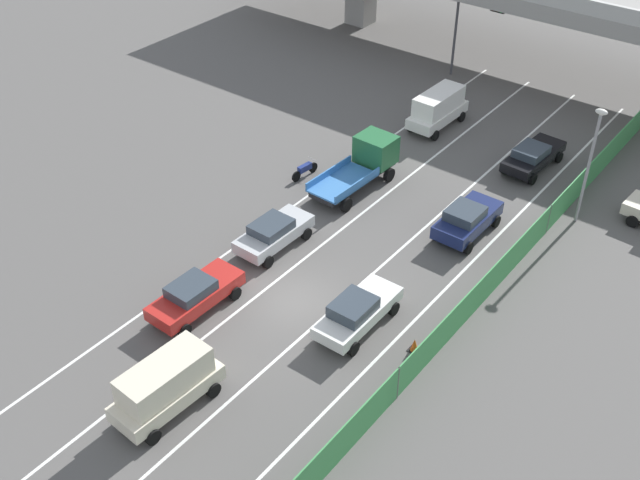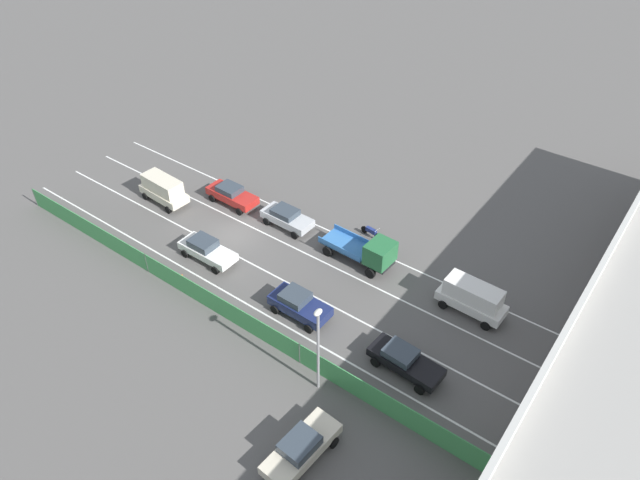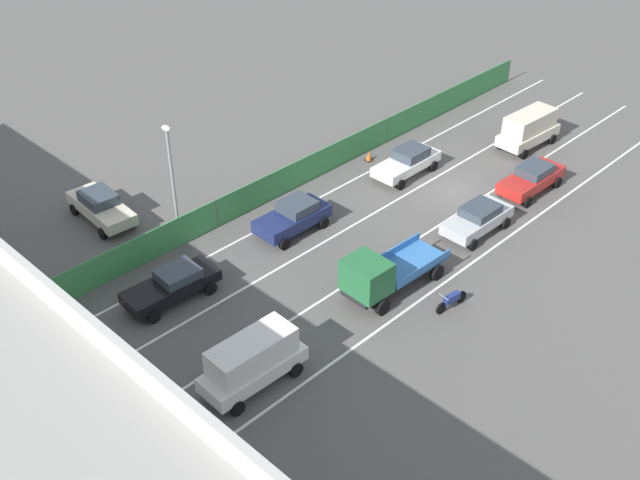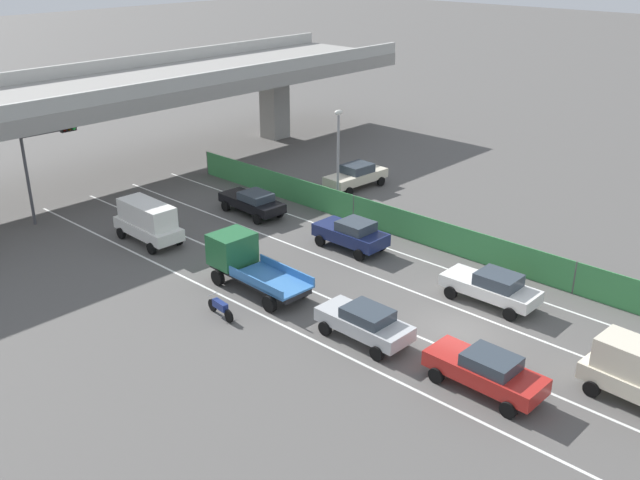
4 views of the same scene
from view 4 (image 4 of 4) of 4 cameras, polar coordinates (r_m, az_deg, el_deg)
The scene contains 19 objects.
ground_plane at distance 31.97m, azimuth 11.08°, elevation -7.11°, with size 300.00×300.00×0.00m, color #565451.
lane_line_left_edge at distance 31.13m, azimuth -1.58°, elevation -7.52°, with size 0.14×45.75×0.01m, color silver.
lane_line_mid_left at distance 33.25m, azimuth 2.42°, elevation -5.40°, with size 0.14×45.75×0.01m, color silver.
lane_line_mid_right at distance 35.55m, azimuth 5.90°, elevation -3.52°, with size 0.14×45.75×0.01m, color silver.
lane_line_right_edge at distance 38.01m, azimuth 8.94°, elevation -1.87°, with size 0.14×45.75×0.01m, color silver.
elevated_overpass at distance 50.87m, azimuth -18.29°, elevation 10.68°, with size 54.22×10.47×7.49m.
green_fence at distance 39.07m, azimuth 10.51°, elevation 0.06°, with size 0.10×41.85×1.68m.
car_hatchback_white at distance 34.11m, azimuth 13.63°, elevation -3.65°, with size 1.97×4.60×1.62m.
car_sedan_navy at distance 39.01m, azimuth 2.54°, elevation 0.55°, with size 2.08×4.22×1.69m.
car_sedan_black at distance 44.15m, azimuth -5.42°, elevation 3.08°, with size 2.18×4.70×1.51m.
car_sedan_red at distance 27.81m, azimuth 13.16°, elevation -10.13°, with size 2.00×4.62×1.60m.
car_sedan_silver at distance 30.31m, azimuth 3.61°, elevation -6.57°, with size 2.00×4.30×1.55m.
car_van_white at distance 40.91m, azimuth -13.65°, elevation 1.56°, with size 2.07×4.62×2.33m.
flatbed_truck_blue at distance 35.02m, azimuth -6.07°, elevation -1.69°, with size 2.48×5.77×2.43m.
motorcycle at distance 32.55m, azimuth -8.00°, elevation -5.38°, with size 0.60×1.95×0.93m.
parked_sedan_cream at distance 48.84m, azimuth 2.92°, elevation 5.21°, with size 4.78×2.22×1.67m.
traffic_light at distance 45.27m, azimuth -21.26°, elevation 6.27°, with size 3.49×0.42×5.62m.
street_lamp at distance 43.69m, azimuth 1.47°, elevation 7.24°, with size 0.60×0.36×6.40m.
traffic_cone at distance 36.71m, azimuth 15.34°, elevation -2.87°, with size 0.47×0.47×0.64m.
Camera 4 is at (-24.00, -14.00, 15.81)m, focal length 39.91 mm.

